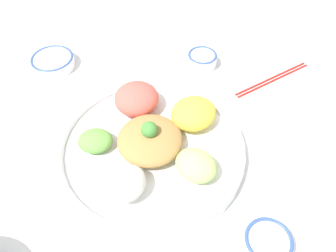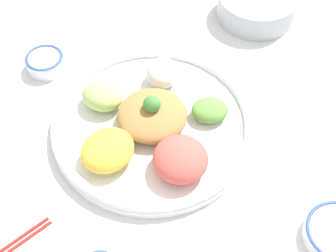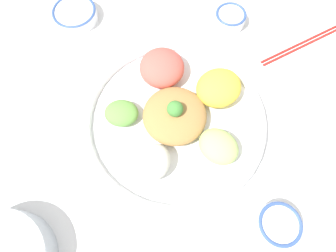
# 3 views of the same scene
# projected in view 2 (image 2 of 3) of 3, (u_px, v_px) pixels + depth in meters

# --- Properties ---
(ground_plane) EXTENTS (2.40, 2.40, 0.00)m
(ground_plane) POSITION_uv_depth(u_px,v_px,m) (159.00, 128.00, 0.98)
(ground_plane) COLOR white
(salad_platter) EXTENTS (0.42, 0.42, 0.10)m
(salad_platter) POSITION_uv_depth(u_px,v_px,m) (152.00, 125.00, 0.95)
(salad_platter) COLOR white
(salad_platter) RESTS_ON ground_plane
(sauce_bowl_dark) EXTENTS (0.09, 0.09, 0.04)m
(sauce_bowl_dark) POSITION_uv_depth(u_px,v_px,m) (45.00, 62.00, 1.07)
(sauce_bowl_dark) COLOR white
(sauce_bowl_dark) RESTS_ON ground_plane
(side_serving_bowl) EXTENTS (0.20, 0.20, 0.06)m
(side_serving_bowl) POSITION_uv_depth(u_px,v_px,m) (257.00, 4.00, 1.17)
(side_serving_bowl) COLOR #A8B2BC
(side_serving_bowl) RESTS_ON ground_plane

